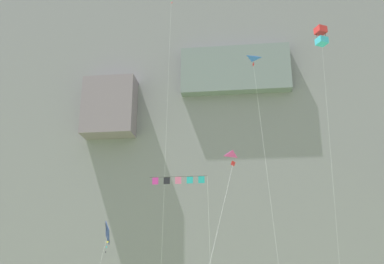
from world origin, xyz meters
name	(u,v)px	position (x,y,z in m)	size (l,w,h in m)	color
cliff_face	(238,116)	(0.02, 65.17, 30.65)	(180.00, 24.77, 61.34)	gray
kite_banner_high_right	(179,183)	(-4.42, 22.86, 9.19)	(4.97, 1.25, 9.75)	black
kite_diamond_far_right	(107,234)	(-12.83, 31.78, 6.27)	(0.99, 4.19, 7.51)	navy
kite_box_upper_right	(321,36)	(9.95, 34.09, 28.13)	(2.21, 4.89, 29.25)	red
kite_delta_mid_right	(237,167)	(0.12, 22.10, 10.21)	(3.20, 6.88, 10.70)	#CC3399
kite_diamond_front_field	(171,1)	(-6.30, 28.37, 30.06)	(0.88, 2.52, 32.63)	green
kite_delta_upper_left	(254,78)	(1.83, 23.82, 18.45)	(1.79, 4.96, 19.97)	blue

